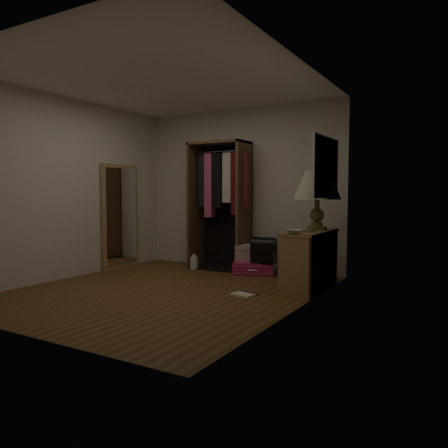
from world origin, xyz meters
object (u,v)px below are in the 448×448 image
(pink_suitcase, at_px, (253,268))
(train_case, at_px, (247,253))
(table_lamp, at_px, (317,187))
(console_bookshelf, at_px, (311,258))
(floor_mirror, at_px, (120,217))
(white_jug, at_px, (194,263))
(open_wardrobe, at_px, (222,194))
(black_bag, at_px, (264,250))

(pink_suitcase, bearing_deg, train_case, 145.09)
(train_case, xyz_separation_m, table_lamp, (1.22, -0.37, 1.00))
(console_bookshelf, relative_size, table_lamp, 1.44)
(floor_mirror, relative_size, train_case, 3.99)
(floor_mirror, xyz_separation_m, pink_suitcase, (2.15, 0.60, -0.75))
(floor_mirror, height_order, white_jug, floor_mirror)
(console_bookshelf, bearing_deg, open_wardrobe, 157.34)
(open_wardrobe, distance_m, white_jug, 1.20)
(console_bookshelf, distance_m, white_jug, 2.22)
(pink_suitcase, height_order, train_case, train_case)
(table_lamp, bearing_deg, white_jug, 172.66)
(open_wardrobe, height_order, floor_mirror, open_wardrobe)
(pink_suitcase, bearing_deg, open_wardrobe, 142.02)
(pink_suitcase, xyz_separation_m, black_bag, (0.19, -0.03, 0.29))
(open_wardrobe, distance_m, table_lamp, 1.83)
(pink_suitcase, distance_m, train_case, 0.25)
(console_bookshelf, relative_size, black_bag, 2.88)
(white_jug, bearing_deg, pink_suitcase, 3.67)
(black_bag, bearing_deg, table_lamp, -26.13)
(train_case, distance_m, table_lamp, 1.62)
(white_jug, bearing_deg, black_bag, 1.65)
(black_bag, bearing_deg, pink_suitcase, 163.37)
(open_wardrobe, bearing_deg, table_lamp, -16.34)
(open_wardrobe, relative_size, pink_suitcase, 2.72)
(console_bookshelf, xyz_separation_m, white_jug, (-2.14, 0.49, -0.29))
(console_bookshelf, distance_m, table_lamp, 0.95)
(pink_suitcase, bearing_deg, white_jug, 160.27)
(black_bag, bearing_deg, open_wardrobe, 159.36)
(floor_mirror, distance_m, train_case, 2.18)
(open_wardrobe, xyz_separation_m, black_bag, (0.84, -0.20, -0.82))
(train_case, bearing_deg, floor_mirror, 175.90)
(pink_suitcase, bearing_deg, console_bookshelf, -50.49)
(table_lamp, height_order, white_jug, table_lamp)
(console_bookshelf, relative_size, open_wardrobe, 0.55)
(floor_mirror, xyz_separation_m, train_case, (2.02, 0.62, -0.54))
(train_case, bearing_deg, open_wardrobe, 143.46)
(open_wardrobe, bearing_deg, white_jug, -148.82)
(train_case, distance_m, black_bag, 0.32)
(console_bookshelf, height_order, floor_mirror, floor_mirror)
(train_case, height_order, black_bag, black_bag)
(table_lamp, bearing_deg, train_case, 163.20)
(console_bookshelf, bearing_deg, table_lamp, 88.96)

